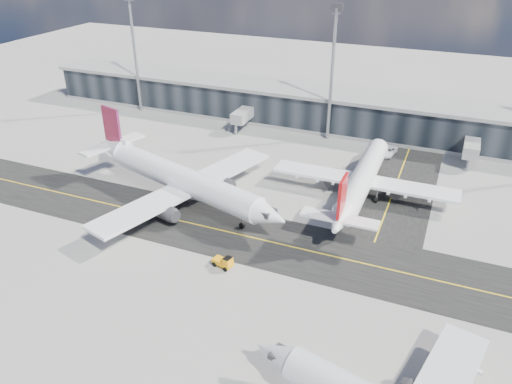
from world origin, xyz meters
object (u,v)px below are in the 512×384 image
at_px(baggage_tug, 224,262).
at_px(service_van, 388,151).
at_px(airliner_af, 180,179).
at_px(airliner_redtail, 362,180).

height_order(baggage_tug, service_van, baggage_tug).
bearing_deg(airliner_af, baggage_tug, 63.52).
xyz_separation_m(airliner_af, airliner_redtail, (28.61, 12.94, -0.59)).
height_order(airliner_af, service_van, airliner_af).
bearing_deg(airliner_redtail, airliner_af, -155.81).
bearing_deg(service_van, airliner_redtail, -84.66).
bearing_deg(airliner_af, service_van, 155.70).
bearing_deg(baggage_tug, service_van, 177.04).
bearing_deg(service_van, airliner_af, -122.59).
bearing_deg(airliner_redtail, baggage_tug, -116.10).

